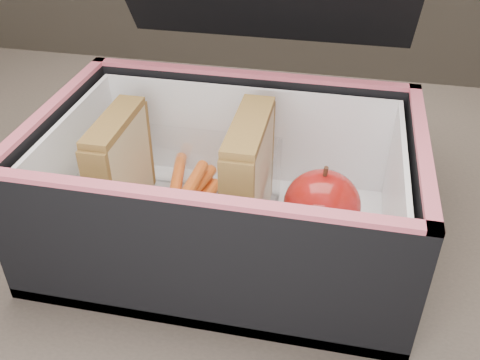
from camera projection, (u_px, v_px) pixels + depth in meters
The scene contains 8 objects.
kitchen_table at pixel (228, 302), 0.56m from camera, with size 1.20×0.80×0.75m.
lunch_bag at pixel (228, 176), 0.47m from camera, with size 0.32×0.33×0.30m.
plastic_tub at pixel (184, 191), 0.49m from camera, with size 0.16×0.12×0.07m, color white, non-canonical shape.
sandwich_left at pixel (120, 166), 0.49m from camera, with size 0.03×0.09×0.10m.
sandwich_right at pixel (249, 177), 0.47m from camera, with size 0.03×0.10×0.11m.
carrot_sticks at pixel (189, 198), 0.51m from camera, with size 0.05×0.14×0.03m.
paper_napkin at pixel (321, 235), 0.49m from camera, with size 0.07×0.07×0.01m, color white.
red_apple at pixel (322, 205), 0.47m from camera, with size 0.08×0.08×0.07m.
Camera 1 is at (0.09, -0.38, 1.09)m, focal length 40.00 mm.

